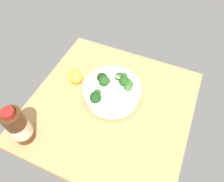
{
  "coord_description": "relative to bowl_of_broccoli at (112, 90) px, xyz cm",
  "views": [
    {
      "loc": [
        -37.2,
        -16.96,
        64.09
      ],
      "look_at": [
        3.4,
        0.68,
        4.0
      ],
      "focal_mm": 33.43,
      "sensor_mm": 36.0,
      "label": 1
    }
  ],
  "objects": [
    {
      "name": "ground_plane",
      "position": [
        -3.51,
        -0.74,
        -5.88
      ],
      "size": [
        57.2,
        57.2,
        3.41
      ],
      "primitive_type": "cube",
      "color": "tan"
    },
    {
      "name": "bowl_of_broccoli",
      "position": [
        0.0,
        0.0,
        0.0
      ],
      "size": [
        20.56,
        20.56,
        9.75
      ],
      "color": "white",
      "rests_on": "ground_plane"
    },
    {
      "name": "lemon_wedge",
      "position": [
        1.7,
        16.33,
        -1.58
      ],
      "size": [
        7.63,
        8.28,
        5.19
      ],
      "primitive_type": "ellipsoid",
      "rotation": [
        0.0,
        0.0,
        1.07
      ],
      "color": "yellow",
      "rests_on": "ground_plane"
    },
    {
      "name": "bottle_tall",
      "position": [
        -25.64,
        19.68,
        2.86
      ],
      "size": [
        6.48,
        6.48,
        15.85
      ],
      "color": "#472814",
      "rests_on": "ground_plane"
    }
  ]
}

